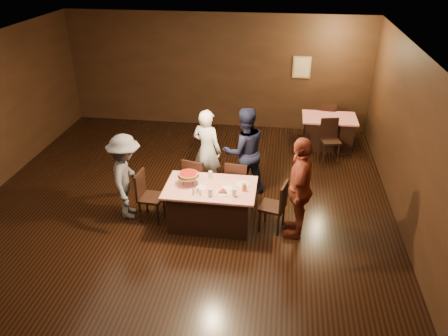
{
  "coord_description": "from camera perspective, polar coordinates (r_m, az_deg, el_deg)",
  "views": [
    {
      "loc": [
        1.77,
        -6.22,
        4.67
      ],
      "look_at": [
        0.81,
        0.59,
        1.0
      ],
      "focal_mm": 35.0,
      "sensor_mm": 36.0,
      "label": 1
    }
  ],
  "objects": [
    {
      "name": "glass_amber",
      "position": [
        7.52,
        2.66,
        -2.52
      ],
      "size": [
        0.08,
        0.08,
        0.14
      ],
      "primitive_type": "cylinder",
      "color": "#BF7F26",
      "rests_on": "main_table"
    },
    {
      "name": "diner_red_shirt",
      "position": [
        7.44,
        9.85,
        -2.56
      ],
      "size": [
        0.57,
        1.13,
        1.85
      ],
      "primitive_type": "imported",
      "rotation": [
        0.0,
        0.0,
        -1.68
      ],
      "color": "maroon",
      "rests_on": "ground"
    },
    {
      "name": "plate_empty",
      "position": [
        7.73,
        2.43,
        -2.14
      ],
      "size": [
        0.25,
        0.25,
        0.01
      ],
      "primitive_type": "cylinder",
      "color": "white",
      "rests_on": "main_table"
    },
    {
      "name": "chair_far_right",
      "position": [
        8.41,
        1.79,
        -1.82
      ],
      "size": [
        0.46,
        0.46,
        0.95
      ],
      "primitive_type": "cube",
      "rotation": [
        0.0,
        0.0,
        3.03
      ],
      "color": "black",
      "rests_on": "ground"
    },
    {
      "name": "chair_back_near",
      "position": [
        10.44,
        13.72,
        3.57
      ],
      "size": [
        0.5,
        0.5,
        0.95
      ],
      "primitive_type": "cube",
      "rotation": [
        0.0,
        0.0,
        0.22
      ],
      "color": "black",
      "rests_on": "ground"
    },
    {
      "name": "chair_back_far",
      "position": [
        11.63,
        13.26,
        6.2
      ],
      "size": [
        0.46,
        0.46,
        0.95
      ],
      "primitive_type": "cube",
      "rotation": [
        0.0,
        0.0,
        3.03
      ],
      "color": "black",
      "rests_on": "ground"
    },
    {
      "name": "glass_back",
      "position": [
        7.9,
        -1.78,
        -0.91
      ],
      "size": [
        0.08,
        0.08,
        0.14
      ],
      "primitive_type": "cylinder",
      "color": "silver",
      "rests_on": "main_table"
    },
    {
      "name": "pizza_stand",
      "position": [
        7.69,
        -4.68,
        -0.9
      ],
      "size": [
        0.38,
        0.38,
        0.22
      ],
      "color": "black",
      "rests_on": "main_table"
    },
    {
      "name": "back_table",
      "position": [
        11.11,
        13.41,
        4.63
      ],
      "size": [
        1.3,
        0.9,
        0.77
      ],
      "primitive_type": "cube",
      "color": "red",
      "rests_on": "ground"
    },
    {
      "name": "chair_far_left",
      "position": [
        8.52,
        -3.57,
        -1.44
      ],
      "size": [
        0.51,
        0.51,
        0.95
      ],
      "primitive_type": "cube",
      "rotation": [
        0.0,
        0.0,
        2.91
      ],
      "color": "black",
      "rests_on": "ground"
    },
    {
      "name": "diner_grey_knit",
      "position": [
        8.07,
        -12.65,
        -1.16
      ],
      "size": [
        0.8,
        1.15,
        1.63
      ],
      "primitive_type": "imported",
      "rotation": [
        0.0,
        0.0,
        1.77
      ],
      "color": "#525156",
      "rests_on": "ground"
    },
    {
      "name": "chair_end_right",
      "position": [
        7.74,
        6.34,
        -4.91
      ],
      "size": [
        0.51,
        0.51,
        0.95
      ],
      "primitive_type": "cube",
      "rotation": [
        0.0,
        0.0,
        -1.82
      ],
      "color": "black",
      "rests_on": "ground"
    },
    {
      "name": "napkin_left",
      "position": [
        7.65,
        -2.95,
        -2.55
      ],
      "size": [
        0.21,
        0.21,
        0.01
      ],
      "primitive_type": "cube",
      "rotation": [
        0.0,
        0.0,
        -0.35
      ],
      "color": "white",
      "rests_on": "main_table"
    },
    {
      "name": "napkin_center",
      "position": [
        7.63,
        0.45,
        -2.61
      ],
      "size": [
        0.19,
        0.19,
        0.01
      ],
      "primitive_type": "cube",
      "rotation": [
        0.0,
        0.0,
        0.21
      ],
      "color": "white",
      "rests_on": "main_table"
    },
    {
      "name": "main_table",
      "position": [
        7.87,
        -1.74,
        -4.88
      ],
      "size": [
        1.6,
        1.0,
        0.77
      ],
      "primitive_type": "cube",
      "color": "#B6190C",
      "rests_on": "ground"
    },
    {
      "name": "diner_navy_hoodie",
      "position": [
        8.62,
        2.67,
        2.2
      ],
      "size": [
        1.08,
        0.98,
        1.82
      ],
      "primitive_type": "imported",
      "rotation": [
        0.0,
        0.0,
        3.55
      ],
      "color": "black",
      "rests_on": "ground"
    },
    {
      "name": "plate_with_slice",
      "position": [
        7.47,
        -0.12,
        -3.13
      ],
      "size": [
        0.25,
        0.25,
        0.06
      ],
      "color": "white",
      "rests_on": "main_table"
    },
    {
      "name": "glass_front_right",
      "position": [
        7.37,
        1.35,
        -3.22
      ],
      "size": [
        0.08,
        0.08,
        0.14
      ],
      "primitive_type": "cylinder",
      "color": "silver",
      "rests_on": "main_table"
    },
    {
      "name": "diner_white_jacket",
      "position": [
        8.79,
        -2.24,
        2.37
      ],
      "size": [
        0.73,
        0.6,
        1.71
      ],
      "primitive_type": "imported",
      "rotation": [
        0.0,
        0.0,
        2.78
      ],
      "color": "white",
      "rests_on": "ground"
    },
    {
      "name": "room",
      "position": [
        6.94,
        -7.35,
        6.5
      ],
      "size": [
        10.0,
        10.04,
        3.02
      ],
      "color": "black",
      "rests_on": "ground"
    },
    {
      "name": "chair_end_left",
      "position": [
        8.06,
        -9.5,
        -3.69
      ],
      "size": [
        0.45,
        0.45,
        0.95
      ],
      "primitive_type": "cube",
      "rotation": [
        0.0,
        0.0,
        1.5
      ],
      "color": "black",
      "rests_on": "ground"
    },
    {
      "name": "glass_front_left",
      "position": [
        7.37,
        -1.79,
        -3.2
      ],
      "size": [
        0.08,
        0.08,
        0.14
      ],
      "primitive_type": "cylinder",
      "color": "silver",
      "rests_on": "main_table"
    },
    {
      "name": "condiments",
      "position": [
        7.43,
        -3.52,
        -3.14
      ],
      "size": [
        0.17,
        0.1,
        0.09
      ],
      "color": "silver",
      "rests_on": "main_table"
    }
  ]
}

